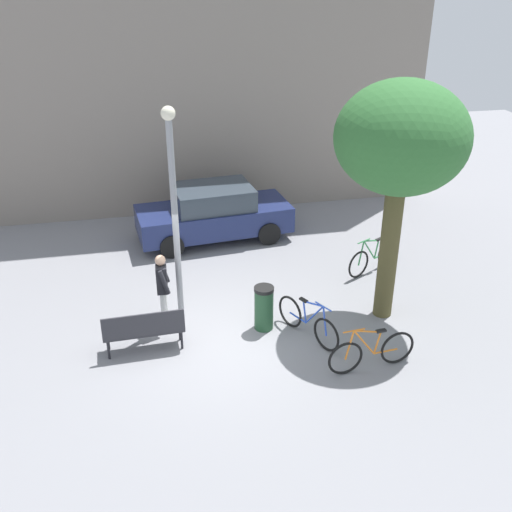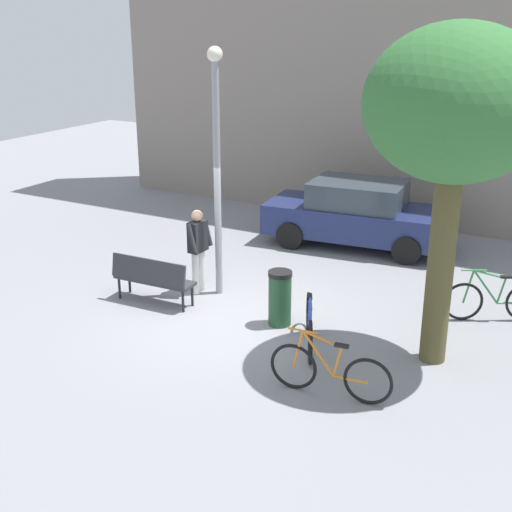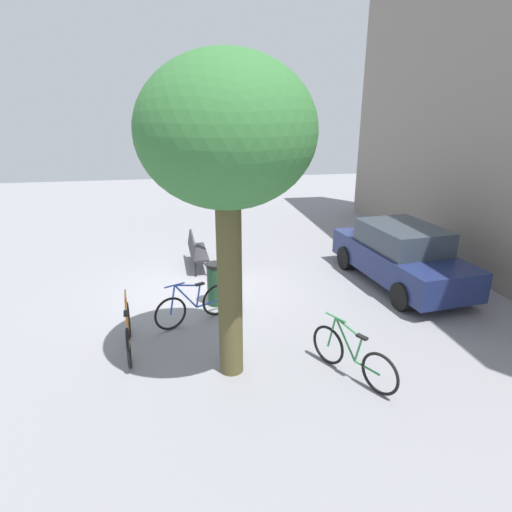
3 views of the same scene
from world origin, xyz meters
TOP-DOWN VIEW (x-y plane):
  - ground_plane at (0.00, 0.00)m, footprint 36.00×36.00m
  - building_facade at (0.00, 8.14)m, footprint 15.05×2.00m
  - lamppost at (-0.75, 0.99)m, footprint 0.28×0.28m
  - person_by_lamppost at (-1.11, 0.83)m, footprint 0.30×0.60m
  - park_bench at (-1.56, -0.07)m, footprint 1.62×0.53m
  - plaza_tree at (3.64, 0.30)m, footprint 2.63×2.63m
  - bicycle_green at (4.19, 2.26)m, footprint 1.62×0.89m
  - bicycle_blue at (1.75, -0.26)m, footprint 0.85×1.64m
  - bicycle_orange at (2.64, -1.51)m, footprint 1.81×0.24m
  - parked_car_navy at (0.55, 5.01)m, footprint 4.35×2.15m
  - trash_bin at (0.94, 0.28)m, footprint 0.42×0.42m

SIDE VIEW (x-z plane):
  - ground_plane at x=0.00m, z-range 0.00..0.00m
  - bicycle_green at x=4.19m, z-range -0.10..0.87m
  - bicycle_blue at x=1.75m, z-range -0.10..0.87m
  - bicycle_orange at x=2.64m, z-range -0.10..0.87m
  - trash_bin at x=0.94m, z-range 0.00..1.00m
  - park_bench at x=-1.56m, z-range 0.08..1.01m
  - parked_car_navy at x=0.55m, z-range 0.00..1.55m
  - person_by_lamppost at x=-1.11m, z-range 0.13..1.80m
  - lamppost at x=-0.75m, z-range 0.38..5.03m
  - plaza_tree at x=3.64m, z-range 1.36..6.46m
  - building_facade at x=0.00m, z-range 0.00..9.70m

